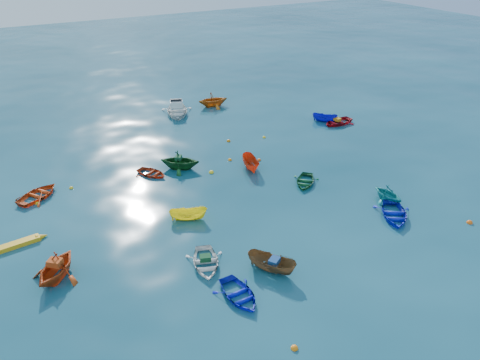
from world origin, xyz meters
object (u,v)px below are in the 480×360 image
dinghy_blue_se (393,217)px  kayak_yellow (14,247)px  motorboat_white (177,114)px  dinghy_white_near (206,266)px  dinghy_blue_sw (239,297)px

dinghy_blue_se → kayak_yellow: (-21.91, 8.29, 0.00)m
kayak_yellow → motorboat_white: size_ratio=0.83×
dinghy_white_near → motorboat_white: bearing=90.6°
dinghy_blue_sw → dinghy_white_near: size_ratio=0.97×
dinghy_blue_sw → dinghy_white_near: 3.14m
dinghy_blue_se → motorboat_white: 24.98m
dinghy_blue_sw → kayak_yellow: (-9.54, 10.05, 0.00)m
dinghy_white_near → dinghy_blue_se: 12.83m
dinghy_blue_sw → dinghy_white_near: (-0.39, 3.11, 0.00)m
dinghy_white_near → dinghy_blue_se: bearing=12.8°
dinghy_blue_se → kayak_yellow: bearing=-165.1°
dinghy_blue_se → motorboat_white: (-5.16, 24.44, 0.00)m
dinghy_white_near → dinghy_blue_se: dinghy_blue_se is taller
kayak_yellow → dinghy_blue_sw: bearing=-143.4°
motorboat_white → kayak_yellow: bearing=-115.5°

